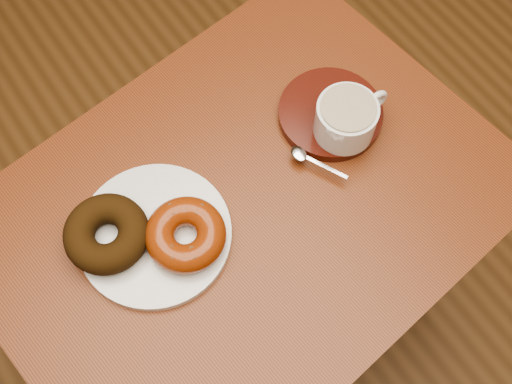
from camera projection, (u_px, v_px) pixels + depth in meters
ground at (287, 265)px, 1.61m from camera, size 6.00×6.00×0.00m
cafe_table at (246, 233)px, 1.02m from camera, size 0.80×0.64×0.70m
donut_plate at (155, 235)px, 0.90m from camera, size 0.29×0.29×0.01m
donut_cinnamon at (106, 234)px, 0.87m from camera, size 0.16×0.16×0.04m
donut_caramel at (186, 235)px, 0.87m from camera, size 0.15×0.15×0.04m
saucer at (330, 114)px, 0.97m from camera, size 0.22×0.22×0.02m
coffee_cup at (347, 118)px, 0.93m from camera, size 0.12×0.09×0.06m
teaspoon at (304, 156)px, 0.93m from camera, size 0.05×0.09×0.01m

